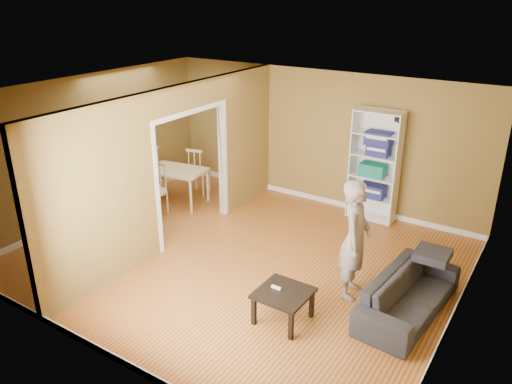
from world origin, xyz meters
TOP-DOWN VIEW (x-y plane):
  - room_shell at (0.00, 0.00)m, footprint 6.50×6.50m
  - partition at (-1.20, 0.00)m, footprint 0.22×5.50m
  - wall_speaker at (1.50, 2.69)m, footprint 0.10×0.10m
  - sofa at (2.70, 0.02)m, footprint 1.96×0.98m
  - person at (1.90, 0.02)m, footprint 0.82×0.70m
  - bookshelf at (1.21, 2.61)m, footprint 0.86×0.38m
  - paper_box_navy_a at (1.22, 2.56)m, footprint 0.45×0.30m
  - paper_box_teal at (1.18, 2.56)m, footprint 0.45×0.29m
  - paper_box_navy_b at (1.25, 2.56)m, footprint 0.39×0.25m
  - paper_box_navy_c at (1.24, 2.56)m, footprint 0.45×0.29m
  - coffee_table at (1.41, -1.03)m, footprint 0.65×0.65m
  - game_controller at (1.30, -1.01)m, footprint 0.13×0.04m
  - dining_table at (-2.28, 1.15)m, footprint 1.12×0.74m
  - chair_left at (-3.00, 1.08)m, footprint 0.58×0.58m
  - chair_near at (-2.24, 0.48)m, footprint 0.46×0.46m
  - chair_far at (-2.23, 1.78)m, footprint 0.55×0.55m

SIDE VIEW (x-z plane):
  - sofa at x=2.70m, z-range 0.00..0.72m
  - coffee_table at x=1.41m, z-range 0.15..0.58m
  - game_controller at x=1.30m, z-range 0.43..0.46m
  - chair_near at x=-2.24m, z-range 0.00..1.00m
  - chair_far at x=-2.23m, z-range 0.00..1.01m
  - chair_left at x=-3.00m, z-range 0.00..1.05m
  - paper_box_navy_a at x=1.22m, z-range 0.43..0.66m
  - dining_table at x=-2.28m, z-range 0.27..0.97m
  - paper_box_teal at x=1.18m, z-range 0.83..1.06m
  - person at x=1.90m, z-range 0.00..1.99m
  - bookshelf at x=1.21m, z-range 0.00..2.04m
  - room_shell at x=0.00m, z-range -1.95..4.55m
  - partition at x=-1.20m, z-range 0.00..2.60m
  - paper_box_navy_b at x=1.25m, z-range 1.23..1.43m
  - paper_box_navy_c at x=1.24m, z-range 1.46..1.69m
  - wall_speaker at x=1.50m, z-range 1.85..1.95m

